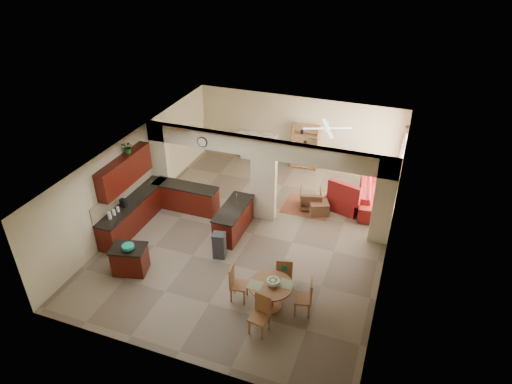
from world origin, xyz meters
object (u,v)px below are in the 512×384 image
(armchair, at_px, (311,199))
(sofa, at_px, (375,195))
(dining_table, at_px, (271,292))
(kitchen_island, at_px, (130,259))

(armchair, bearing_deg, sofa, -170.39)
(sofa, distance_m, armchair, 2.20)
(dining_table, bearing_deg, armchair, 92.33)
(dining_table, bearing_deg, kitchen_island, -179.73)
(kitchen_island, relative_size, armchair, 1.45)
(sofa, bearing_deg, kitchen_island, 127.66)
(dining_table, height_order, armchair, dining_table)
(armchair, bearing_deg, dining_table, 76.90)
(sofa, relative_size, armchair, 3.51)
(dining_table, xyz_separation_m, sofa, (1.79, 5.80, -0.12))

